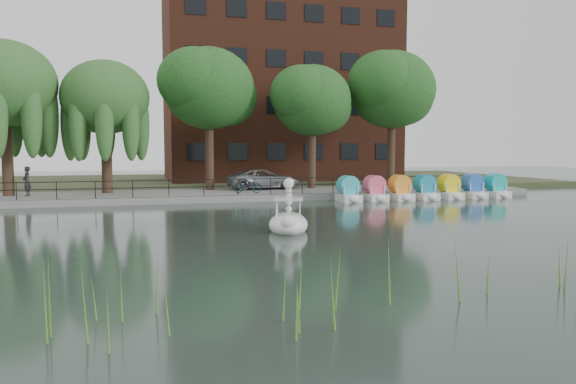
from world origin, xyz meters
name	(u,v)px	position (x,y,z in m)	size (l,w,h in m)	color
ground_plane	(304,236)	(0.00, 0.00, 0.00)	(120.00, 120.00, 0.00)	#31403C
promenade	(230,195)	(0.00, 16.00, 0.20)	(40.00, 6.00, 0.40)	gray
kerb	(238,199)	(0.00, 13.05, 0.20)	(40.00, 0.25, 0.40)	gray
land_strip	(203,182)	(0.00, 30.00, 0.18)	(60.00, 22.00, 0.36)	#47512D
railing	(238,183)	(0.00, 13.25, 1.15)	(32.00, 0.05, 1.00)	black
apartment_building	(280,79)	(7.00, 29.97, 9.36)	(20.00, 10.07, 18.00)	#4C1E16
willow_left	(4,84)	(-13.00, 16.50, 6.87)	(5.88, 5.88, 9.01)	#473323
willow_mid	(105,98)	(-7.50, 17.00, 6.25)	(5.32, 5.32, 8.15)	#473323
broadleaf_center	(209,89)	(-1.00, 18.00, 7.06)	(6.00, 6.00, 9.25)	#473323
broadleaf_right	(312,101)	(6.00, 17.50, 6.39)	(5.40, 5.40, 8.32)	#473323
broadleaf_far	(392,90)	(12.50, 18.50, 7.40)	(6.30, 6.30, 9.71)	#473323
minivan	(263,178)	(2.54, 17.41, 1.17)	(5.54, 2.55, 1.54)	gray
bicycle	(248,185)	(0.91, 14.79, 0.90)	(1.72, 0.60, 1.00)	gray
pedestrian	(27,179)	(-11.92, 15.99, 1.39)	(0.71, 0.48, 1.98)	black
swan_boat	(288,220)	(-0.24, 1.30, 0.44)	(2.12, 2.72, 2.03)	white
pedal_boat_row	(425,190)	(11.51, 11.71, 0.61)	(11.35, 1.70, 1.40)	white
reed_bank	(527,273)	(2.00, -9.50, 0.60)	(24.00, 2.40, 1.20)	#669938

